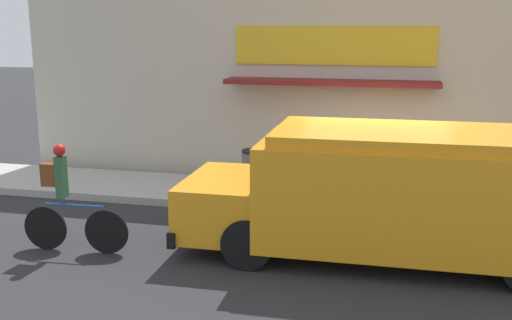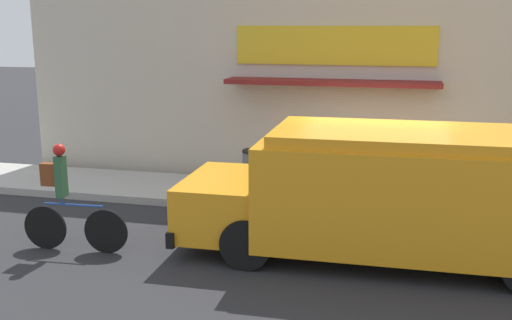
% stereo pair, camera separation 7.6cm
% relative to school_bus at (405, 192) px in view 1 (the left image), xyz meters
% --- Properties ---
extents(ground_plane, '(70.00, 70.00, 0.00)m').
position_rel_school_bus_xyz_m(ground_plane, '(-0.55, 1.61, -1.06)').
color(ground_plane, '#2B2B2D').
extents(sidewalk, '(28.00, 2.04, 0.15)m').
position_rel_school_bus_xyz_m(sidewalk, '(-0.55, 2.63, -0.98)').
color(sidewalk, '#ADAAA3').
rests_on(sidewalk, ground_plane).
extents(storefront, '(16.62, 0.92, 5.01)m').
position_rel_school_bus_xyz_m(storefront, '(-0.58, 4.05, 1.45)').
color(storefront, beige).
rests_on(storefront, ground_plane).
extents(school_bus, '(6.34, 2.68, 2.01)m').
position_rel_school_bus_xyz_m(school_bus, '(0.00, 0.00, 0.00)').
color(school_bus, orange).
rests_on(school_bus, ground_plane).
extents(cyclist, '(1.75, 0.21, 1.74)m').
position_rel_school_bus_xyz_m(cyclist, '(-5.15, -0.96, -0.26)').
color(cyclist, black).
rests_on(cyclist, ground_plane).
extents(trash_bin, '(0.56, 0.56, 0.89)m').
position_rel_school_bus_xyz_m(trash_bin, '(-2.95, 2.55, -0.46)').
color(trash_bin, slate).
rests_on(trash_bin, sidewalk).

